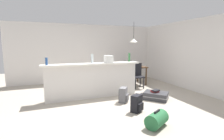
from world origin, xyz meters
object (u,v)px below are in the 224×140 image
(dining_chair_near_partition, at_px, (137,74))
(bottle_clear, at_px, (92,59))
(book_stack, at_px, (155,91))
(bottle_green, at_px, (129,57))
(suitcase_flat_charcoal, at_px, (156,96))
(bottle_blue, at_px, (46,61))
(dining_chair_far_side, at_px, (126,70))
(duffel_bag_green, at_px, (157,119))
(grocery_bag, at_px, (109,59))
(backpack_grey, at_px, (124,95))
(dining_table, at_px, (132,69))
(backpack_black, at_px, (137,104))
(pendant_lamp, at_px, (134,40))

(dining_chair_near_partition, bearing_deg, bottle_clear, -162.43)
(book_stack, bearing_deg, bottle_green, 115.25)
(bottle_clear, distance_m, suitcase_flat_charcoal, 2.20)
(bottle_blue, height_order, dining_chair_far_side, bottle_blue)
(bottle_green, bearing_deg, bottle_clear, -175.95)
(bottle_blue, xyz_separation_m, book_stack, (2.98, -0.82, -0.92))
(book_stack, bearing_deg, duffel_bag_green, -124.32)
(grocery_bag, distance_m, backpack_grey, 1.20)
(dining_table, height_order, backpack_black, dining_table)
(pendant_lamp, bearing_deg, backpack_black, -116.23)
(pendant_lamp, relative_size, suitcase_flat_charcoal, 0.98)
(dining_chair_near_partition, xyz_separation_m, backpack_black, (-1.17, -2.05, -0.31))
(backpack_black, bearing_deg, backpack_grey, 90.17)
(dining_table, xyz_separation_m, book_stack, (-0.23, -1.98, -0.39))
(dining_table, xyz_separation_m, duffel_bag_green, (-1.22, -3.43, -0.50))
(bottle_blue, relative_size, dining_table, 0.19)
(bottle_clear, bearing_deg, grocery_bag, -3.13)
(pendant_lamp, bearing_deg, duffel_bag_green, -110.66)
(dining_table, height_order, suitcase_flat_charcoal, dining_table)
(bottle_clear, distance_m, dining_chair_far_side, 2.73)
(pendant_lamp, bearing_deg, bottle_blue, -160.96)
(bottle_green, height_order, backpack_black, bottle_green)
(grocery_bag, relative_size, book_stack, 1.03)
(bottle_clear, distance_m, book_stack, 2.11)
(dining_chair_far_side, bearing_deg, book_stack, -96.10)
(bottle_clear, relative_size, book_stack, 1.11)
(dining_chair_far_side, bearing_deg, backpack_grey, -117.29)
(dining_chair_far_side, height_order, book_stack, dining_chair_far_side)
(book_stack, bearing_deg, backpack_grey, 173.52)
(grocery_bag, xyz_separation_m, dining_table, (1.43, 1.20, -0.53))
(bottle_blue, height_order, pendant_lamp, pendant_lamp)
(pendant_lamp, relative_size, duffel_bag_green, 1.46)
(bottle_blue, xyz_separation_m, grocery_bag, (1.79, -0.04, 0.01))
(dining_chair_near_partition, xyz_separation_m, pendant_lamp, (0.11, 0.54, 1.28))
(dining_table, relative_size, backpack_black, 2.62)
(bottle_blue, height_order, bottle_green, bottle_green)
(suitcase_flat_charcoal, bearing_deg, dining_chair_near_partition, 83.19)
(bottle_green, height_order, backpack_grey, bottle_green)
(dining_chair_far_side, xyz_separation_m, duffel_bag_green, (-1.26, -4.00, -0.36))
(bottle_blue, xyz_separation_m, suitcase_flat_charcoal, (3.00, -0.84, -1.06))
(bottle_green, bearing_deg, dining_chair_far_side, 67.15)
(backpack_grey, bearing_deg, dining_chair_far_side, 62.71)
(bottle_green, xyz_separation_m, dining_table, (0.66, 1.08, -0.56))
(dining_chair_far_side, bearing_deg, duffel_bag_green, -107.51)
(pendant_lamp, xyz_separation_m, book_stack, (-0.29, -1.95, -1.53))
(dining_chair_far_side, height_order, backpack_grey, dining_chair_far_side)
(pendant_lamp, distance_m, duffel_bag_green, 3.99)
(grocery_bag, bearing_deg, bottle_green, 8.78)
(bottle_clear, xyz_separation_m, bottle_green, (1.28, 0.09, 0.00))
(bottle_green, xyz_separation_m, backpack_grey, (-0.56, -0.79, -1.01))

